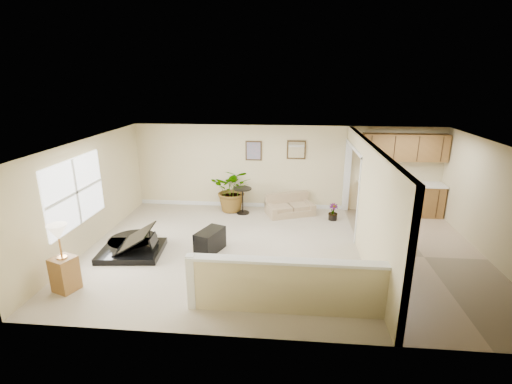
# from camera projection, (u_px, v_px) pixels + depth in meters

# --- Properties ---
(floor) EXTENTS (9.00, 9.00, 0.00)m
(floor) POSITION_uv_depth(u_px,v_px,m) (282.00, 251.00, 8.51)
(floor) COLOR #B8AC8F
(floor) RESTS_ON ground
(back_wall) EXTENTS (9.00, 0.04, 2.50)m
(back_wall) POSITION_uv_depth(u_px,v_px,m) (286.00, 168.00, 10.99)
(back_wall) COLOR beige
(back_wall) RESTS_ON floor
(front_wall) EXTENTS (9.00, 0.04, 2.50)m
(front_wall) POSITION_uv_depth(u_px,v_px,m) (279.00, 266.00, 5.28)
(front_wall) COLOR beige
(front_wall) RESTS_ON floor
(left_wall) EXTENTS (0.04, 6.00, 2.50)m
(left_wall) POSITION_uv_depth(u_px,v_px,m) (88.00, 194.00, 8.53)
(left_wall) COLOR beige
(left_wall) RESTS_ON floor
(right_wall) EXTENTS (0.04, 6.00, 2.50)m
(right_wall) POSITION_uv_depth(u_px,v_px,m) (499.00, 206.00, 7.74)
(right_wall) COLOR beige
(right_wall) RESTS_ON floor
(ceiling) EXTENTS (9.00, 6.00, 0.04)m
(ceiling) POSITION_uv_depth(u_px,v_px,m) (285.00, 143.00, 7.76)
(ceiling) COLOR silver
(ceiling) RESTS_ON back_wall
(kitchen_vinyl) EXTENTS (2.70, 6.00, 0.01)m
(kitchen_vinyl) POSITION_uv_depth(u_px,v_px,m) (424.00, 257.00, 8.23)
(kitchen_vinyl) COLOR tan
(kitchen_vinyl) RESTS_ON floor
(interior_partition) EXTENTS (0.18, 5.99, 2.50)m
(interior_partition) POSITION_uv_depth(u_px,v_px,m) (365.00, 200.00, 8.23)
(interior_partition) COLOR beige
(interior_partition) RESTS_ON floor
(pony_half_wall) EXTENTS (3.42, 0.22, 1.00)m
(pony_half_wall) POSITION_uv_depth(u_px,v_px,m) (284.00, 285.00, 6.16)
(pony_half_wall) COLOR beige
(pony_half_wall) RESTS_ON floor
(left_window) EXTENTS (0.05, 2.15, 1.45)m
(left_window) POSITION_uv_depth(u_px,v_px,m) (75.00, 192.00, 7.99)
(left_window) COLOR white
(left_window) RESTS_ON left_wall
(wall_art_left) EXTENTS (0.48, 0.04, 0.58)m
(wall_art_left) POSITION_uv_depth(u_px,v_px,m) (254.00, 151.00, 10.89)
(wall_art_left) COLOR #3C2A15
(wall_art_left) RESTS_ON back_wall
(wall_mirror) EXTENTS (0.55, 0.04, 0.55)m
(wall_mirror) POSITION_uv_depth(u_px,v_px,m) (296.00, 150.00, 10.77)
(wall_mirror) COLOR #3C2A15
(wall_mirror) RESTS_ON back_wall
(kitchen_cabinets) EXTENTS (2.36, 0.65, 2.33)m
(kitchen_cabinets) POSITION_uv_depth(u_px,v_px,m) (397.00, 185.00, 10.57)
(kitchen_cabinets) COLOR olive
(kitchen_cabinets) RESTS_ON floor
(piano) EXTENTS (1.66, 1.72, 1.27)m
(piano) POSITION_uv_depth(u_px,v_px,m) (131.00, 230.00, 8.36)
(piano) COLOR black
(piano) RESTS_ON floor
(piano_bench) EXTENTS (0.65, 0.87, 0.52)m
(piano_bench) POSITION_uv_depth(u_px,v_px,m) (210.00, 241.00, 8.43)
(piano_bench) COLOR black
(piano_bench) RESTS_ON floor
(loveseat) EXTENTS (1.58, 1.19, 0.76)m
(loveseat) POSITION_uv_depth(u_px,v_px,m) (290.00, 204.00, 10.76)
(loveseat) COLOR tan
(loveseat) RESTS_ON floor
(accent_table) EXTENTS (0.53, 0.53, 0.77)m
(accent_table) POSITION_uv_depth(u_px,v_px,m) (243.00, 197.00, 10.74)
(accent_table) COLOR black
(accent_table) RESTS_ON floor
(palm_plant) EXTENTS (1.26, 1.12, 1.31)m
(palm_plant) POSITION_uv_depth(u_px,v_px,m) (233.00, 190.00, 10.89)
(palm_plant) COLOR black
(palm_plant) RESTS_ON floor
(small_plant) EXTENTS (0.30, 0.30, 0.47)m
(small_plant) POSITION_uv_depth(u_px,v_px,m) (333.00, 213.00, 10.32)
(small_plant) COLOR black
(small_plant) RESTS_ON floor
(lamp_stand) EXTENTS (0.50, 0.50, 1.31)m
(lamp_stand) POSITION_uv_depth(u_px,v_px,m) (63.00, 263.00, 6.82)
(lamp_stand) COLOR olive
(lamp_stand) RESTS_ON floor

